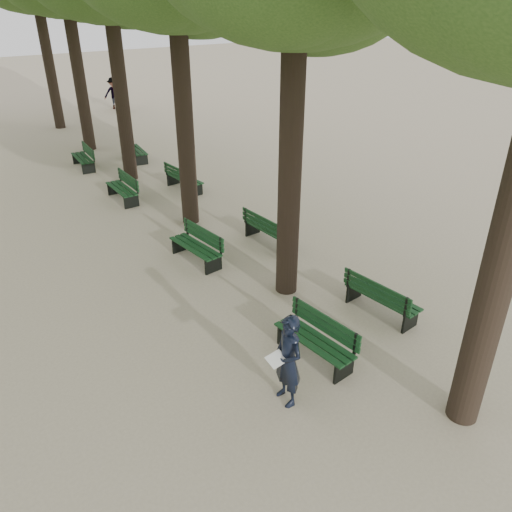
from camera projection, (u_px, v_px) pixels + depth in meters
ground at (320, 383)px, 9.37m from camera, size 120.00×120.00×0.00m
bench_left_0 at (314, 347)px, 9.87m from camera, size 0.74×1.85×0.92m
bench_left_1 at (196, 252)px, 13.46m from camera, size 0.76×1.85×0.92m
bench_left_2 at (123, 193)px, 17.38m from camera, size 0.58×1.80×0.92m
bench_left_3 at (83, 162)px, 20.58m from camera, size 0.67×1.83×0.92m
bench_right_0 at (381, 303)px, 11.25m from camera, size 0.74×1.85×0.92m
bench_right_1 at (269, 235)px, 14.42m from camera, size 0.68×1.83×0.92m
bench_right_2 at (184, 183)px, 18.31m from camera, size 0.74×1.85×0.92m
bench_right_3 at (137, 154)px, 21.59m from camera, size 0.79×1.86×0.92m
man_with_map at (288, 361)px, 8.56m from camera, size 0.63×0.73×1.79m
pedestrian_c at (120, 96)px, 30.12m from camera, size 1.04×1.02×1.85m
pedestrian_b at (114, 93)px, 30.74m from camera, size 1.26×0.81×1.87m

